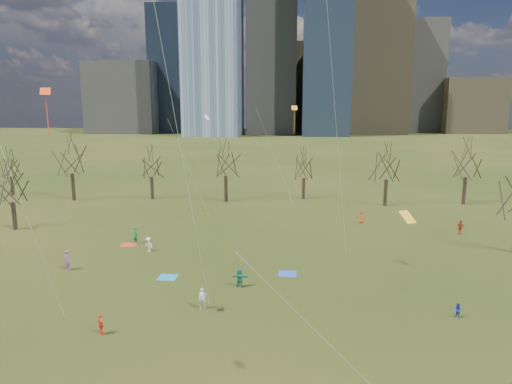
# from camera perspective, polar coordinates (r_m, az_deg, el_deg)

# --- Properties ---
(ground) EXTENTS (500.00, 500.00, 0.00)m
(ground) POSITION_cam_1_polar(r_m,az_deg,el_deg) (32.39, -1.84, -16.39)
(ground) COLOR black
(ground) RESTS_ON ground
(downtown_skyline) EXTENTS (212.50, 78.00, 118.00)m
(downtown_skyline) POSITION_cam_1_polar(r_m,az_deg,el_deg) (240.52, 3.50, 16.66)
(downtown_skyline) COLOR slate
(downtown_skyline) RESTS_ON ground
(bare_tree_row) EXTENTS (113.04, 29.80, 9.50)m
(bare_tree_row) POSITION_cam_1_polar(r_m,az_deg,el_deg) (66.48, 1.73, 3.36)
(bare_tree_row) COLOR black
(bare_tree_row) RESTS_ON ground
(blanket_teal) EXTENTS (1.60, 1.50, 0.03)m
(blanket_teal) POSITION_cam_1_polar(r_m,az_deg,el_deg) (41.15, -11.00, -10.43)
(blanket_teal) COLOR teal
(blanket_teal) RESTS_ON ground
(blanket_navy) EXTENTS (1.60, 1.50, 0.03)m
(blanket_navy) POSITION_cam_1_polar(r_m,az_deg,el_deg) (41.32, 3.95, -10.16)
(blanket_navy) COLOR blue
(blanket_navy) RESTS_ON ground
(blanket_crimson) EXTENTS (1.60, 1.50, 0.03)m
(blanket_crimson) POSITION_cam_1_polar(r_m,az_deg,el_deg) (51.14, -15.62, -6.37)
(blanket_crimson) COLOR #B93825
(blanket_crimson) RESTS_ON ground
(person_1) EXTENTS (0.69, 0.57, 1.61)m
(person_1) POSITION_cam_1_polar(r_m,az_deg,el_deg) (34.62, -6.71, -13.10)
(person_1) COLOR silver
(person_1) RESTS_ON ground
(person_4) EXTENTS (0.83, 0.83, 1.41)m
(person_4) POSITION_cam_1_polar(r_m,az_deg,el_deg) (32.62, -18.80, -15.41)
(person_4) COLOR #FF421C
(person_4) RESTS_ON ground
(person_5) EXTENTS (1.48, 0.51, 1.59)m
(person_5) POSITION_cam_1_polar(r_m,az_deg,el_deg) (38.24, -2.05, -10.67)
(person_5) COLOR #1C7F68
(person_5) RESTS_ON ground
(person_7) EXTENTS (0.53, 0.74, 1.88)m
(person_7) POSITION_cam_1_polar(r_m,az_deg,el_deg) (45.20, -22.56, -7.88)
(person_7) COLOR #9450A1
(person_7) RESTS_ON ground
(person_8) EXTENTS (0.61, 0.67, 1.10)m
(person_8) POSITION_cam_1_polar(r_m,az_deg,el_deg) (36.13, 23.88, -13.39)
(person_8) COLOR #253AA3
(person_8) RESTS_ON ground
(person_9) EXTENTS (1.14, 0.96, 1.53)m
(person_9) POSITION_cam_1_polar(r_m,az_deg,el_deg) (48.13, -13.29, -6.41)
(person_9) COLOR white
(person_9) RESTS_ON ground
(person_10) EXTENTS (1.07, 0.75, 1.68)m
(person_10) POSITION_cam_1_polar(r_m,az_deg,el_deg) (58.10, 24.16, -4.02)
(person_10) COLOR #AC2F18
(person_10) RESTS_ON ground
(person_12) EXTENTS (0.54, 0.78, 1.52)m
(person_12) POSITION_cam_1_polar(r_m,az_deg,el_deg) (59.40, 13.05, -3.10)
(person_12) COLOR #DB4B18
(person_12) RESTS_ON ground
(person_13) EXTENTS (0.81, 0.75, 1.86)m
(person_13) POSITION_cam_1_polar(r_m,az_deg,el_deg) (51.27, -14.82, -5.22)
(person_13) COLOR #1B7C3F
(person_13) RESTS_ON ground
(kites_airborne) EXTENTS (60.65, 48.77, 31.69)m
(kites_airborne) POSITION_cam_1_polar(r_m,az_deg,el_deg) (40.05, 10.48, 9.40)
(kites_airborne) COLOR #FF4215
(kites_airborne) RESTS_ON ground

